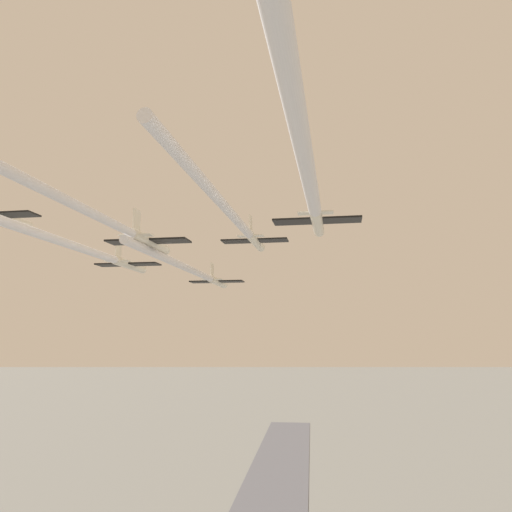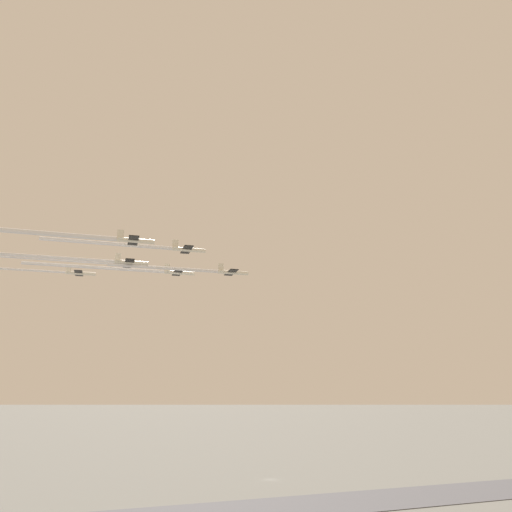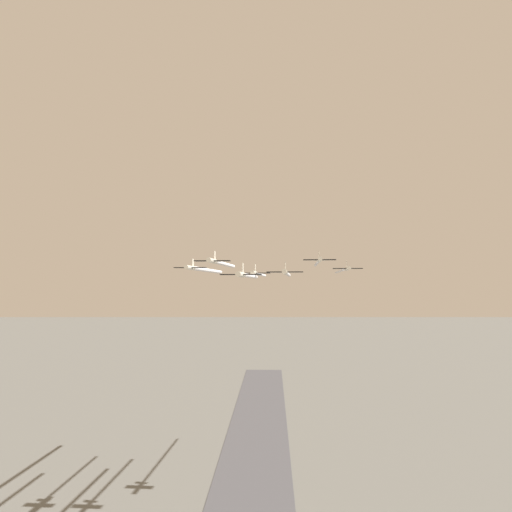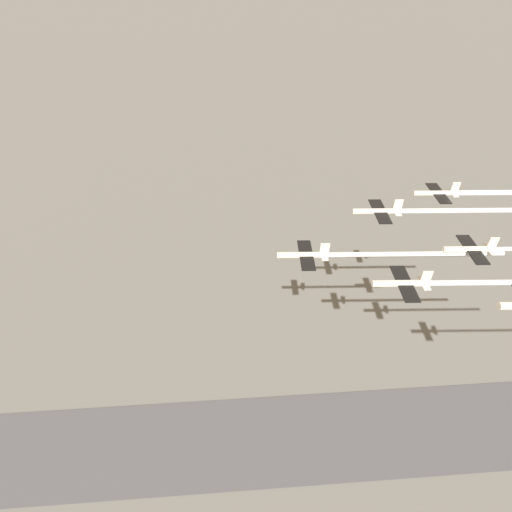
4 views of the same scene
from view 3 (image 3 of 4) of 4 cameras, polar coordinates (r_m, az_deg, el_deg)
jet_0 at (r=108.40m, az=-1.74°, el=-2.10°), size 8.41×8.51×3.24m
jet_1 at (r=123.15m, az=3.33°, el=-1.81°), size 8.41×8.51×3.24m
jet_2 at (r=125.15m, az=-5.03°, el=-0.53°), size 8.41×8.51×3.24m
jet_3 at (r=138.77m, az=7.27°, el=-0.41°), size 8.41×8.51×3.24m
jet_4 at (r=139.14m, az=-0.22°, el=-1.94°), size 8.41×8.51×3.24m
jet_5 at (r=142.03m, az=-7.54°, el=-1.30°), size 8.41×8.51×3.24m
jet_6 at (r=154.69m, az=10.43°, el=-1.39°), size 8.41×8.51×3.24m
smoke_trail_0 at (r=129.16m, az=-0.63°, el=-2.31°), size 22.76×25.04×0.93m
smoke_trail_1 at (r=148.48m, az=3.63°, el=-2.07°), size 28.75×31.66×0.94m
smoke_trail_2 at (r=146.87m, az=-3.51°, el=-0.95°), size 24.37×26.80×1.02m
smoke_trail_3 at (r=161.35m, az=6.97°, el=-0.82°), size 24.99×27.52×0.81m
smoke_trail_4 at (r=162.68m, az=0.55°, el=-2.15°), size 26.35×29.02×0.81m
smoke_trail_5 at (r=170.59m, az=-5.40°, el=-1.65°), size 34.06×37.49×1.21m
smoke_trail_6 at (r=182.47m, az=9.62°, el=-1.69°), size 31.98×35.27×0.70m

